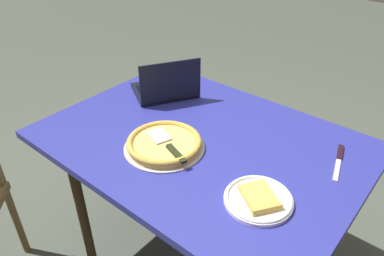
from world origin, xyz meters
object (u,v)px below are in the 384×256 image
at_px(dining_table, 201,151).
at_px(pizza_tray, 164,143).
at_px(pizza_plate, 259,199).
at_px(table_knife, 339,159).
at_px(laptop, 166,88).

relative_size(dining_table, pizza_tray, 3.98).
bearing_deg(pizza_plate, dining_table, -24.08).
distance_m(dining_table, table_knife, 0.55).
bearing_deg(table_knife, pizza_tray, 33.34).
bearing_deg(table_knife, laptop, 2.55).
height_order(laptop, pizza_plate, laptop).
relative_size(pizza_tray, table_knife, 1.44).
distance_m(pizza_plate, pizza_tray, 0.45).
xyz_separation_m(dining_table, table_knife, (-0.50, -0.23, 0.07)).
bearing_deg(laptop, pizza_tray, 132.11).
distance_m(laptop, pizza_tray, 0.45).
bearing_deg(dining_table, pizza_plate, 155.92).
relative_size(pizza_plate, table_knife, 1.02).
distance_m(dining_table, pizza_tray, 0.19).
relative_size(dining_table, pizza_plate, 5.61).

